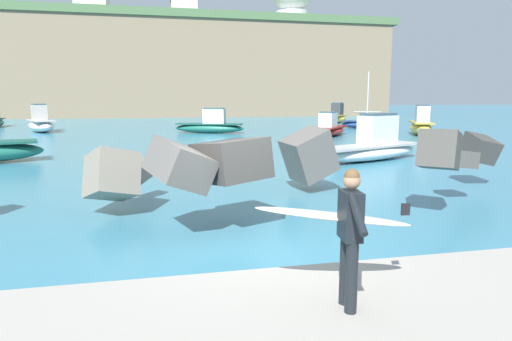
# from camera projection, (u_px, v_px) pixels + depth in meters

# --- Properties ---
(ground_plane) EXTENTS (400.00, 400.00, 0.00)m
(ground_plane) POSITION_uv_depth(u_px,v_px,m) (244.00, 245.00, 8.51)
(ground_plane) COLOR teal
(breakwater_jetty) EXTENTS (33.00, 6.82, 2.56)m
(breakwater_jetty) POSITION_uv_depth(u_px,v_px,m) (344.00, 157.00, 11.72)
(breakwater_jetty) COLOR #4C4944
(breakwater_jetty) RESTS_ON ground
(surfer_with_board) EXTENTS (2.12, 1.26, 1.78)m
(surfer_with_board) POSITION_uv_depth(u_px,v_px,m) (345.00, 226.00, 5.39)
(surfer_with_board) COLOR black
(surfer_with_board) RESTS_ON walkway_path
(boat_near_left) EXTENTS (4.62, 5.00, 2.47)m
(boat_near_left) POSITION_uv_depth(u_px,v_px,m) (336.00, 117.00, 53.03)
(boat_near_left) COLOR #EAC64C
(boat_near_left) RESTS_ON ground
(boat_near_centre) EXTENTS (4.56, 3.92, 5.51)m
(boat_near_centre) POSITION_uv_depth(u_px,v_px,m) (363.00, 124.00, 42.86)
(boat_near_centre) COLOR navy
(boat_near_centre) RESTS_ON ground
(boat_near_right) EXTENTS (4.82, 5.52, 1.92)m
(boat_near_right) POSITION_uv_depth(u_px,v_px,m) (329.00, 129.00, 33.91)
(boat_near_right) COLOR maroon
(boat_near_right) RESTS_ON ground
(boat_mid_right) EXTENTS (6.37, 3.89, 2.21)m
(boat_mid_right) POSITION_uv_depth(u_px,v_px,m) (372.00, 146.00, 20.37)
(boat_mid_right) COLOR white
(boat_mid_right) RESTS_ON ground
(boat_far_left) EXTENTS (6.19, 3.65, 2.14)m
(boat_far_left) POSITION_uv_depth(u_px,v_px,m) (210.00, 125.00, 36.87)
(boat_far_left) COLOR #1E6656
(boat_far_left) RESTS_ON ground
(boat_far_centre) EXTENTS (3.76, 5.50, 2.47)m
(boat_far_centre) POSITION_uv_depth(u_px,v_px,m) (41.00, 123.00, 38.10)
(boat_far_centre) COLOR white
(boat_far_centre) RESTS_ON ground
(boat_far_right) EXTENTS (3.57, 5.11, 2.43)m
(boat_far_right) POSITION_uv_depth(u_px,v_px,m) (421.00, 125.00, 34.86)
(boat_far_right) COLOR #EAC64C
(boat_far_right) RESTS_ON ground
(headland_bluff) EXTENTS (88.78, 34.23, 16.41)m
(headland_bluff) POSITION_uv_depth(u_px,v_px,m) (133.00, 70.00, 81.07)
(headland_bluff) COLOR #847056
(headland_bluff) RESTS_ON ground
(station_building_central) EXTENTS (5.13, 5.53, 5.50)m
(station_building_central) POSITION_uv_depth(u_px,v_px,m) (184.00, 14.00, 84.11)
(station_building_central) COLOR beige
(station_building_central) RESTS_ON headland_bluff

